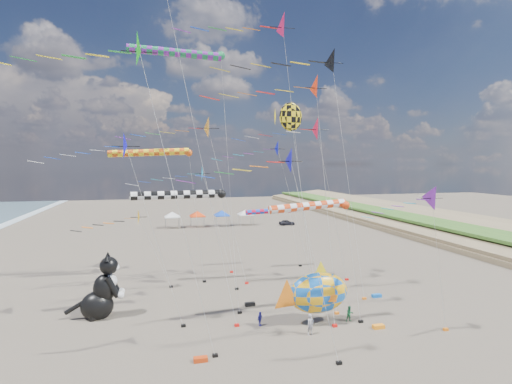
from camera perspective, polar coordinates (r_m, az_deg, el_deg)
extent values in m
plane|color=brown|center=(25.98, 9.55, -25.46)|extent=(260.00, 260.00, 0.00)
cone|color=#0D0CBD|center=(24.10, 6.51, 4.50)|extent=(1.57, 1.68, 1.73)
cylinder|color=#B2B2B2|center=(25.39, 9.24, -10.35)|extent=(2.68, 0.02, 12.98)
cube|color=black|center=(28.17, 11.77, -22.79)|extent=(0.36, 0.24, 0.20)
cone|color=#F6AD02|center=(41.76, -16.36, -3.34)|extent=(1.64, 1.75, 1.81)
cylinder|color=#B2B2B2|center=(42.37, -14.18, -8.37)|extent=(3.07, 0.02, 7.55)
cube|color=black|center=(43.32, -12.02, -13.08)|extent=(0.36, 0.24, 0.20)
cone|color=black|center=(38.65, 13.65, 17.97)|extent=(2.39, 2.56, 2.63)
cylinder|color=#B2B2B2|center=(37.90, 14.45, 1.34)|extent=(1.64, 0.02, 22.16)
cube|color=black|center=(40.30, 15.21, -14.45)|extent=(0.36, 0.24, 0.20)
cone|color=#1B9AD2|center=(45.75, -7.69, 2.71)|extent=(1.79, 1.91, 1.97)
cylinder|color=#B2B2B2|center=(46.47, -5.57, -4.53)|extent=(3.36, 0.02, 11.76)
cube|color=black|center=(47.94, -3.52, -11.32)|extent=(0.36, 0.24, 0.20)
cylinder|color=#B2B2B2|center=(30.32, -5.94, 3.92)|extent=(3.35, 0.02, 25.45)
cube|color=black|center=(33.12, -2.77, -18.47)|extent=(0.36, 0.24, 0.20)
cone|color=#139C15|center=(26.41, -15.29, 19.08)|extent=(2.25, 2.41, 2.48)
cylinder|color=#B2B2B2|center=(25.70, -10.43, -2.57)|extent=(4.01, 0.02, 19.69)
cube|color=black|center=(28.69, -5.87, -22.21)|extent=(0.36, 0.24, 0.20)
cone|color=#FF330D|center=(33.75, 9.37, 14.53)|extent=(1.98, 2.12, 2.19)
cylinder|color=#B2B2B2|center=(33.67, 10.45, -1.66)|extent=(1.65, 0.02, 18.96)
cube|color=black|center=(36.14, 11.48, -16.58)|extent=(0.36, 0.24, 0.20)
cone|color=#6F1E97|center=(32.04, 23.41, -0.60)|extent=(1.84, 1.97, 2.03)
cylinder|color=#B2B2B2|center=(33.41, 24.47, -9.46)|extent=(1.93, 0.02, 10.38)
cube|color=black|center=(35.48, 25.47, -17.30)|extent=(0.36, 0.24, 0.20)
cone|color=#CD174B|center=(43.44, 4.00, 22.47)|extent=(2.72, 2.91, 3.00)
cylinder|color=#B2B2B2|center=(41.74, 6.04, 4.67)|extent=(3.29, 0.02, 26.53)
cube|color=black|center=(44.19, 7.95, -12.69)|extent=(0.36, 0.24, 0.20)
cone|color=#F01238|center=(43.40, 10.50, 8.69)|extent=(2.49, 2.67, 2.75)
cylinder|color=#B2B2B2|center=(43.98, 11.70, -2.06)|extent=(2.27, 0.02, 16.36)
cube|color=black|center=(46.02, 12.84, -12.07)|extent=(0.36, 0.24, 0.20)
cone|color=#130FD1|center=(30.98, -15.20, 6.38)|extent=(2.08, 2.23, 2.30)
cylinder|color=#B2B2B2|center=(31.48, -12.73, -6.53)|extent=(2.47, 0.02, 14.12)
cube|color=black|center=(33.49, -10.33, -18.27)|extent=(0.36, 0.24, 0.20)
cone|color=orange|center=(41.29, -6.03, 9.24)|extent=(2.41, 2.58, 2.66)
cylinder|color=#B2B2B2|center=(41.64, -3.63, -2.19)|extent=(3.42, 0.02, 16.55)
cube|color=black|center=(43.62, -1.33, -12.87)|extent=(0.36, 0.24, 0.20)
cone|color=#0E15D9|center=(42.72, 5.11, 6.22)|extent=(1.73, 1.85, 1.91)
cylinder|color=#B2B2B2|center=(43.47, 6.62, -3.36)|extent=(2.54, 0.02, 14.43)
cube|color=black|center=(45.38, 8.06, -12.24)|extent=(0.36, 0.24, 0.20)
cylinder|color=black|center=(32.73, -11.24, -0.40)|extent=(7.29, 0.67, 0.67)
sphere|color=black|center=(33.12, -4.93, -0.29)|extent=(0.71, 0.71, 0.71)
cylinder|color=#B2B2B2|center=(34.02, -3.62, -8.94)|extent=(1.52, 0.02, 10.29)
cube|color=black|center=(35.63, -2.34, -16.81)|extent=(0.36, 0.24, 0.20)
cylinder|color=#167C41|center=(40.48, -11.51, 18.92)|extent=(8.72, 0.80, 0.80)
sphere|color=#167C41|center=(40.93, -5.06, 18.82)|extent=(0.84, 0.84, 0.84)
cylinder|color=#B2B2B2|center=(39.71, -3.89, 2.34)|extent=(1.52, 0.02, 23.24)
cube|color=black|center=(41.80, -2.77, -13.63)|extent=(0.36, 0.24, 0.20)
cylinder|color=#DC5312|center=(42.43, -15.03, 5.47)|extent=(8.06, 0.73, 0.73)
sphere|color=#DC5312|center=(42.58, -9.57, 5.55)|extent=(0.76, 0.76, 0.76)
cylinder|color=#B2B2B2|center=(43.02, -8.46, -3.77)|extent=(1.52, 0.02, 13.95)
cube|color=black|center=(44.55, -7.39, -12.54)|extent=(0.36, 0.24, 0.20)
cylinder|color=red|center=(30.61, 7.43, -2.02)|extent=(6.27, 0.63, 0.63)
sphere|color=red|center=(31.90, 12.67, -1.84)|extent=(0.66, 0.66, 0.66)
cylinder|color=#B2B2B2|center=(33.06, 13.72, -10.07)|extent=(1.52, 0.02, 9.57)
cube|color=black|center=(34.83, 14.73, -17.45)|extent=(0.36, 0.24, 0.20)
cylinder|color=red|center=(48.42, 1.71, -2.73)|extent=(5.46, 0.60, 0.60)
sphere|color=red|center=(49.24, 4.77, -2.63)|extent=(0.63, 0.63, 0.63)
cylinder|color=#B2B2B2|center=(50.02, 5.56, -6.64)|extent=(1.52, 0.02, 7.09)
cube|color=black|center=(51.01, 6.34, -10.39)|extent=(0.36, 0.24, 0.20)
ellipsoid|color=yellow|center=(37.81, 4.98, 10.64)|extent=(2.20, 0.40, 2.64)
cone|color=yellow|center=(37.35, 2.77, 10.74)|extent=(0.12, 1.80, 1.80)
cylinder|color=#B2B2B2|center=(37.20, 6.87, -2.49)|extent=(2.03, 2.03, 17.15)
cube|color=black|center=(38.55, 8.75, -15.21)|extent=(0.36, 0.24, 0.20)
ellipsoid|color=blue|center=(33.21, 8.88, -14.02)|extent=(5.23, 2.84, 3.31)
cone|color=orange|center=(32.24, 4.04, -14.54)|extent=(2.41, 0.56, 2.42)
cone|color=yellow|center=(32.82, 9.27, -11.23)|extent=(1.75, 0.42, 1.76)
cylinder|color=#B2B2B2|center=(33.74, 11.09, -16.51)|extent=(0.37, 1.05, 1.98)
cube|color=red|center=(33.57, 11.19, -18.23)|extent=(0.36, 0.24, 0.20)
imported|color=#98969F|center=(31.67, 7.78, -18.25)|extent=(0.66, 0.54, 1.57)
imported|color=#1D6F3B|center=(34.70, 13.25, -16.58)|extent=(0.62, 0.48, 1.25)
imported|color=#2B2A98|center=(33.07, 0.57, -17.64)|extent=(0.67, 0.66, 1.13)
cube|color=red|center=(28.20, -7.93, -22.60)|extent=(0.90, 0.44, 0.30)
cube|color=orange|center=(34.06, 17.09, -17.91)|extent=(0.90, 0.44, 0.30)
cube|color=black|center=(37.35, -0.86, -15.73)|extent=(0.90, 0.44, 0.30)
cube|color=blue|center=(41.20, 16.85, -13.99)|extent=(0.90, 0.44, 0.30)
cube|color=silver|center=(81.40, -11.88, -3.50)|extent=(3.00, 3.00, 0.15)
pyramid|color=silver|center=(81.27, -11.89, -2.77)|extent=(4.20, 4.20, 1.00)
cylinder|color=#999999|center=(80.23, -12.76, -4.45)|extent=(0.08, 0.08, 2.20)
cylinder|color=#999999|center=(80.33, -10.90, -4.42)|extent=(0.08, 0.08, 2.20)
cylinder|color=#999999|center=(82.80, -12.81, -4.19)|extent=(0.08, 0.08, 2.20)
cylinder|color=#999999|center=(82.90, -11.00, -4.16)|extent=(0.08, 0.08, 2.20)
cube|color=#EA3C10|center=(81.75, -8.37, -3.43)|extent=(3.00, 3.00, 0.15)
pyramid|color=#EA3C10|center=(81.62, -8.38, -2.70)|extent=(4.20, 4.20, 1.00)
cylinder|color=#999999|center=(80.50, -9.19, -4.38)|extent=(0.08, 0.08, 2.20)
cylinder|color=#999999|center=(80.77, -7.34, -4.33)|extent=(0.08, 0.08, 2.20)
cylinder|color=#999999|center=(83.07, -9.35, -4.12)|extent=(0.08, 0.08, 2.20)
cylinder|color=#999999|center=(83.33, -7.56, -4.08)|extent=(0.08, 0.08, 2.20)
cube|color=blue|center=(82.41, -4.90, -3.34)|extent=(3.00, 3.00, 0.15)
pyramid|color=blue|center=(82.28, -4.91, -2.62)|extent=(4.20, 4.20, 1.00)
cylinder|color=#999999|center=(81.09, -5.66, -4.29)|extent=(0.08, 0.08, 2.20)
cylinder|color=#999999|center=(81.52, -3.84, -4.23)|extent=(0.08, 0.08, 2.20)
cylinder|color=#999999|center=(83.64, -5.92, -4.03)|extent=(0.08, 0.08, 2.20)
cylinder|color=#999999|center=(84.05, -4.17, -3.98)|extent=(0.08, 0.08, 2.20)
cube|color=silver|center=(83.36, -1.51, -3.24)|extent=(3.00, 3.00, 0.15)
pyramid|color=silver|center=(83.23, -1.51, -2.53)|extent=(4.20, 4.20, 1.00)
cylinder|color=#999999|center=(81.98, -2.19, -4.18)|extent=(0.08, 0.08, 2.20)
cylinder|color=#999999|center=(82.56, -0.42, -4.12)|extent=(0.08, 0.08, 2.20)
cylinder|color=#999999|center=(84.50, -2.56, -3.93)|extent=(0.08, 0.08, 2.20)
cylinder|color=#999999|center=(85.06, -0.84, -3.88)|extent=(0.08, 0.08, 2.20)
imported|color=#26262D|center=(83.95, 4.44, -4.37)|extent=(3.31, 1.36, 1.12)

